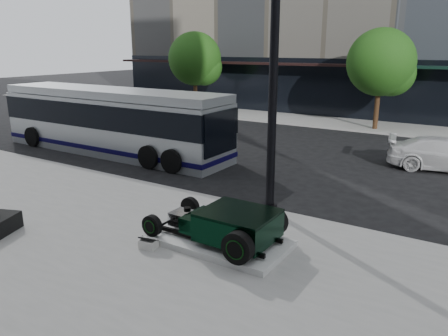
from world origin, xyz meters
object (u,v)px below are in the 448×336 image
Objects in this scene: white_sedan at (446,155)px; hot_rod at (230,225)px; transit_bus at (112,120)px; lamppost at (273,81)px.

hot_rod is at bearing 151.22° from white_sedan.
hot_rod is 11.66m from transit_bus.
hot_rod is 11.29m from white_sedan.
white_sedan is at bearing 19.92° from transit_bus.
lamppost is (-0.29, 2.67, 3.17)m from hot_rod.
lamppost is at bearing -17.98° from transit_bus.
lamppost is 10.54m from transit_bus.
transit_bus is at bearing 162.02° from lamppost.
hot_rod is at bearing -83.78° from lamppost.
transit_bus reaches higher than white_sedan.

